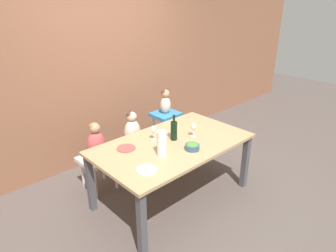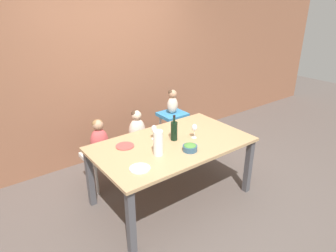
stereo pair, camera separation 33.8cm
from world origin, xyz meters
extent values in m
plane|color=#564C47|center=(0.00, 0.00, 0.00)|extent=(14.00, 14.00, 0.00)
cube|color=#8E5B42|center=(0.00, 1.49, 1.35)|extent=(10.00, 0.06, 2.70)
cube|color=tan|center=(0.00, 0.00, 0.73)|extent=(1.78, 1.04, 0.03)
cube|color=#4C4C51|center=(-0.83, -0.46, 0.35)|extent=(0.07, 0.07, 0.71)
cube|color=#4C4C51|center=(0.83, -0.46, 0.35)|extent=(0.07, 0.07, 0.71)
cube|color=#4C4C51|center=(-0.83, 0.46, 0.35)|extent=(0.07, 0.07, 0.71)
cube|color=#4C4C51|center=(0.83, 0.46, 0.35)|extent=(0.07, 0.07, 0.71)
cylinder|color=silver|center=(-0.69, 0.62, 0.20)|extent=(0.04, 0.04, 0.39)
cylinder|color=silver|center=(-0.40, 0.62, 0.20)|extent=(0.04, 0.04, 0.39)
cylinder|color=silver|center=(-0.69, 0.92, 0.20)|extent=(0.04, 0.04, 0.39)
cylinder|color=silver|center=(-0.40, 0.92, 0.20)|extent=(0.04, 0.04, 0.39)
cube|color=silver|center=(-0.55, 0.77, 0.42)|extent=(0.43, 0.40, 0.05)
cylinder|color=silver|center=(-0.15, 0.62, 0.20)|extent=(0.04, 0.04, 0.39)
cylinder|color=silver|center=(0.14, 0.62, 0.20)|extent=(0.04, 0.04, 0.39)
cylinder|color=silver|center=(-0.15, 0.92, 0.20)|extent=(0.04, 0.04, 0.39)
cylinder|color=silver|center=(0.14, 0.92, 0.20)|extent=(0.04, 0.04, 0.39)
cube|color=silver|center=(0.00, 0.77, 0.42)|extent=(0.43, 0.40, 0.05)
cylinder|color=silver|center=(0.47, 0.64, 0.34)|extent=(0.04, 0.04, 0.69)
cylinder|color=silver|center=(0.73, 0.64, 0.34)|extent=(0.04, 0.04, 0.69)
cylinder|color=silver|center=(0.47, 0.89, 0.34)|extent=(0.04, 0.04, 0.69)
cylinder|color=silver|center=(0.73, 0.89, 0.34)|extent=(0.04, 0.04, 0.69)
cube|color=teal|center=(0.60, 0.77, 0.71)|extent=(0.37, 0.34, 0.05)
ellipsoid|color=#C64C4C|center=(-0.55, 0.77, 0.62)|extent=(0.23, 0.19, 0.35)
sphere|color=tan|center=(-0.55, 0.77, 0.84)|extent=(0.13, 0.13, 0.13)
ellipsoid|color=olive|center=(-0.55, 0.78, 0.86)|extent=(0.13, 0.13, 0.09)
ellipsoid|color=beige|center=(0.00, 0.77, 0.62)|extent=(0.23, 0.19, 0.35)
sphere|color=beige|center=(0.00, 0.77, 0.84)|extent=(0.13, 0.13, 0.13)
ellipsoid|color=#473323|center=(0.00, 0.78, 0.86)|extent=(0.13, 0.13, 0.09)
ellipsoid|color=beige|center=(0.60, 0.77, 0.86)|extent=(0.16, 0.13, 0.24)
sphere|color=tan|center=(0.60, 0.77, 1.02)|extent=(0.12, 0.12, 0.12)
ellipsoid|color=#473323|center=(0.60, 0.78, 1.04)|extent=(0.12, 0.11, 0.08)
cylinder|color=black|center=(0.06, 0.05, 0.85)|extent=(0.08, 0.08, 0.22)
cylinder|color=black|center=(0.06, 0.05, 1.01)|extent=(0.03, 0.03, 0.08)
cylinder|color=black|center=(0.06, 0.05, 1.04)|extent=(0.03, 0.03, 0.02)
cylinder|color=white|center=(-0.29, -0.14, 0.88)|extent=(0.10, 0.10, 0.27)
cylinder|color=white|center=(0.29, -0.05, 0.75)|extent=(0.06, 0.06, 0.00)
cylinder|color=white|center=(0.29, -0.05, 0.79)|extent=(0.01, 0.01, 0.08)
ellipsoid|color=white|center=(0.29, -0.05, 0.87)|extent=(0.06, 0.06, 0.09)
cylinder|color=white|center=(-0.11, 0.20, 0.75)|extent=(0.06, 0.06, 0.00)
cylinder|color=white|center=(-0.11, 0.20, 0.79)|extent=(0.01, 0.01, 0.08)
ellipsoid|color=white|center=(-0.11, 0.20, 0.87)|extent=(0.06, 0.06, 0.09)
cylinder|color=#335675|center=(0.04, -0.27, 0.77)|extent=(0.16, 0.16, 0.06)
ellipsoid|color=#4C8438|center=(0.04, -0.27, 0.80)|extent=(0.14, 0.14, 0.04)
cylinder|color=silver|center=(-0.60, -0.26, 0.75)|extent=(0.20, 0.20, 0.01)
cylinder|color=#D14C47|center=(-0.48, 0.24, 0.75)|extent=(0.20, 0.20, 0.01)
camera|label=1|loc=(-2.13, -2.19, 2.26)|focal=32.00mm
camera|label=2|loc=(-1.87, -2.41, 2.26)|focal=32.00mm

